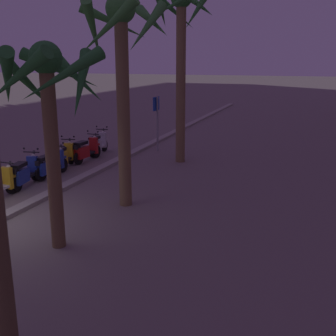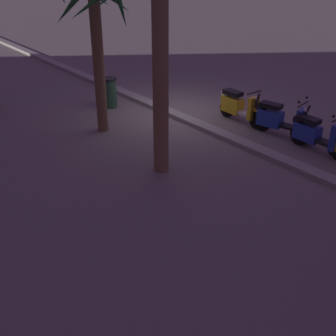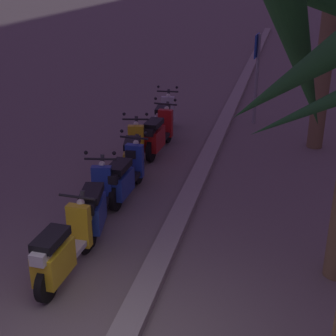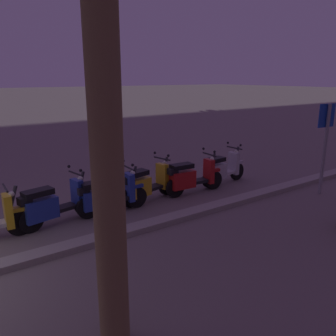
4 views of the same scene
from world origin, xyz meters
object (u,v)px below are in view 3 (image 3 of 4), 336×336
at_px(scooter_yellow_gap_after_mid, 62,251).
at_px(crossing_sign, 257,69).
at_px(scooter_blue_second_in_line, 96,204).
at_px(scooter_yellow_mid_rear, 134,154).
at_px(scooter_silver_mid_front, 164,119).
at_px(scooter_red_mid_centre, 158,134).
at_px(scooter_blue_tail_end, 125,176).

height_order(scooter_yellow_gap_after_mid, crossing_sign, crossing_sign).
relative_size(scooter_blue_second_in_line, scooter_yellow_gap_after_mid, 1.03).
bearing_deg(scooter_yellow_mid_rear, scooter_yellow_gap_after_mid, 2.39).
bearing_deg(scooter_silver_mid_front, scooter_yellow_mid_rear, 0.01).
bearing_deg(scooter_yellow_mid_rear, crossing_sign, 153.33).
bearing_deg(scooter_yellow_mid_rear, scooter_red_mid_centre, 172.94).
relative_size(scooter_silver_mid_front, crossing_sign, 0.72).
height_order(scooter_blue_tail_end, scooter_blue_second_in_line, same).
bearing_deg(scooter_yellow_gap_after_mid, scooter_yellow_mid_rear, -177.61).
relative_size(scooter_red_mid_centre, scooter_blue_tail_end, 1.04).
xyz_separation_m(scooter_silver_mid_front, scooter_blue_tail_end, (3.67, 0.18, -0.01)).
bearing_deg(scooter_yellow_gap_after_mid, scooter_blue_tail_end, 179.52).
relative_size(scooter_blue_second_in_line, crossing_sign, 0.74).
relative_size(scooter_red_mid_centre, crossing_sign, 0.75).
bearing_deg(scooter_red_mid_centre, scooter_silver_mid_front, -172.58).
bearing_deg(scooter_red_mid_centre, scooter_yellow_gap_after_mid, -0.07).
relative_size(scooter_yellow_mid_rear, scooter_blue_tail_end, 1.02).
distance_m(scooter_red_mid_centre, crossing_sign, 3.64).
relative_size(scooter_silver_mid_front, scooter_red_mid_centre, 0.96).
distance_m(scooter_yellow_mid_rear, scooter_yellow_gap_after_mid, 3.76).
bearing_deg(scooter_yellow_gap_after_mid, scooter_red_mid_centre, 179.93).
distance_m(scooter_red_mid_centre, scooter_blue_second_in_line, 3.64).
bearing_deg(scooter_silver_mid_front, scooter_yellow_gap_after_mid, 1.42).
height_order(scooter_red_mid_centre, crossing_sign, crossing_sign).
bearing_deg(crossing_sign, scooter_blue_tail_end, -19.98).
bearing_deg(crossing_sign, scooter_silver_mid_front, -52.18).
distance_m(scooter_blue_second_in_line, scooter_yellow_gap_after_mid, 1.43).
bearing_deg(scooter_yellow_mid_rear, scooter_blue_second_in_line, 2.14).
bearing_deg(scooter_blue_tail_end, scooter_blue_second_in_line, -4.33).
distance_m(scooter_blue_tail_end, scooter_blue_second_in_line, 1.22).
bearing_deg(scooter_silver_mid_front, crossing_sign, 127.82).
height_order(scooter_silver_mid_front, scooter_red_mid_centre, same).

